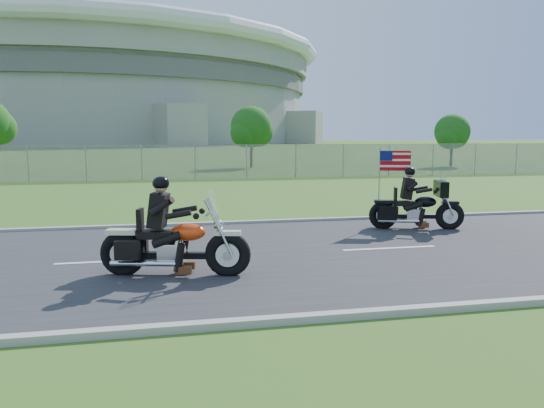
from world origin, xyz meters
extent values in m
plane|color=#355D1D|center=(0.00, 0.00, 0.00)|extent=(420.00, 420.00, 0.00)
cube|color=#28282B|center=(0.00, 0.00, 0.02)|extent=(120.00, 8.00, 0.04)
cube|color=#9E9B93|center=(0.00, 4.05, 0.05)|extent=(120.00, 0.18, 0.12)
cube|color=#9E9B93|center=(0.00, -4.05, 0.05)|extent=(120.00, 0.18, 0.12)
cube|color=gray|center=(-5.00, 20.00, 1.00)|extent=(60.00, 0.03, 2.00)
cylinder|color=#A3A099|center=(-20.00, 170.00, 10.00)|extent=(130.00, 130.00, 20.00)
cylinder|color=#605E5B|center=(-20.00, 170.00, 17.00)|extent=(132.00, 132.00, 4.00)
cylinder|color=#A3A099|center=(-20.00, 170.00, 23.00)|extent=(134.00, 134.00, 6.00)
torus|color=white|center=(-20.00, 170.00, 27.00)|extent=(140.40, 140.40, 4.40)
cylinder|color=#382316|center=(6.00, 30.00, 1.26)|extent=(0.22, 0.22, 2.52)
sphere|color=#205115|center=(6.00, 30.00, 3.15)|extent=(3.20, 3.20, 3.20)
sphere|color=#205115|center=(6.64, 30.48, 2.79)|extent=(2.40, 2.40, 2.40)
sphere|color=#205115|center=(5.44, 29.60, 2.70)|extent=(2.24, 2.24, 2.24)
cylinder|color=#382316|center=(22.00, 28.00, 1.12)|extent=(0.22, 0.22, 2.24)
sphere|color=#205115|center=(22.00, 28.00, 2.80)|extent=(2.80, 2.80, 2.80)
sphere|color=#205115|center=(22.56, 28.42, 2.48)|extent=(2.10, 2.10, 2.10)
sphere|color=#205115|center=(21.51, 27.65, 2.40)|extent=(1.96, 1.96, 1.96)
torus|color=black|center=(0.16, -1.52, 0.42)|extent=(0.86, 0.40, 0.84)
torus|color=black|center=(-1.70, -1.05, 0.42)|extent=(0.86, 0.40, 0.84)
ellipsoid|color=#EE4111|center=(-0.53, -1.35, 0.83)|extent=(0.70, 0.50, 0.32)
cube|color=black|center=(-1.10, -1.20, 0.79)|extent=(0.69, 0.48, 0.14)
cube|color=black|center=(-1.05, -1.22, 1.23)|extent=(0.37, 0.50, 0.62)
sphere|color=black|center=(-0.99, -1.23, 1.71)|extent=(0.37, 0.37, 0.31)
cube|color=silver|center=(-0.09, -1.45, 1.37)|extent=(0.17, 0.52, 0.45)
torus|color=black|center=(6.62, 1.95, 0.40)|extent=(0.79, 0.40, 0.77)
torus|color=black|center=(4.92, 2.45, 0.40)|extent=(0.79, 0.40, 0.77)
ellipsoid|color=black|center=(5.99, 2.14, 0.77)|extent=(0.66, 0.49, 0.29)
cube|color=black|center=(5.47, 2.29, 0.73)|extent=(0.64, 0.46, 0.13)
cube|color=black|center=(5.52, 2.28, 1.14)|extent=(0.36, 0.47, 0.57)
sphere|color=black|center=(5.57, 2.26, 1.59)|extent=(0.35, 0.35, 0.28)
cube|color=black|center=(6.37, 2.03, 1.14)|extent=(0.46, 0.87, 0.42)
cube|color=#B70C11|center=(5.28, 2.57, 1.87)|extent=(0.81, 0.26, 0.54)
camera|label=1|loc=(-1.00, -10.86, 2.58)|focal=35.00mm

